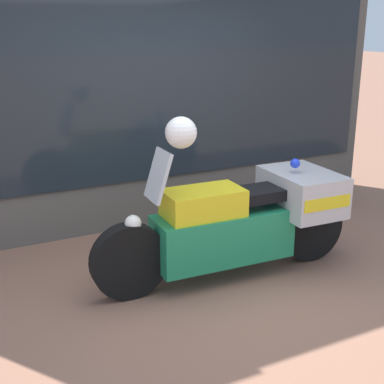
# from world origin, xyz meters

# --- Properties ---
(ground_plane) EXTENTS (60.00, 60.00, 0.00)m
(ground_plane) POSITION_xyz_m (0.00, 0.00, 0.00)
(ground_plane) COLOR #8E604C
(shop_building) EXTENTS (6.17, 0.55, 3.83)m
(shop_building) POSITION_xyz_m (-0.41, 2.00, 1.92)
(shop_building) COLOR #56514C
(shop_building) RESTS_ON ground
(window_display) EXTENTS (4.84, 0.30, 1.99)m
(window_display) POSITION_xyz_m (0.37, 2.03, 0.47)
(window_display) COLOR slate
(window_display) RESTS_ON ground
(paramedic_motorcycle) EXTENTS (2.50, 0.80, 1.24)m
(paramedic_motorcycle) POSITION_xyz_m (0.37, 0.26, 0.54)
(paramedic_motorcycle) COLOR black
(paramedic_motorcycle) RESTS_ON ground
(white_helmet) EXTENTS (0.26, 0.26, 0.26)m
(white_helmet) POSITION_xyz_m (-0.27, 0.28, 1.37)
(white_helmet) COLOR white
(white_helmet) RESTS_ON paramedic_motorcycle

